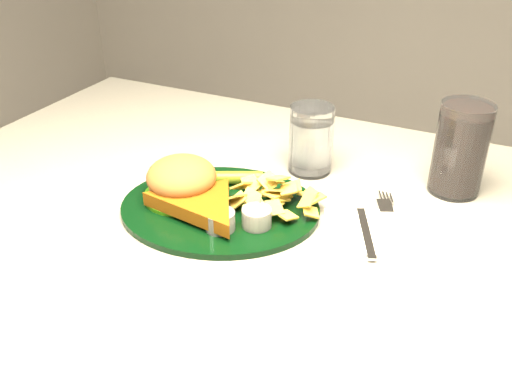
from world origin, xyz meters
TOP-DOWN VIEW (x-y plane):
  - dinner_plate at (-0.08, -0.01)m, footprint 0.35×0.31m
  - water_glass at (-0.01, 0.16)m, footprint 0.09×0.09m
  - cola_glass at (0.22, 0.19)m, footprint 0.10×0.10m
  - fork_napkin at (0.13, 0.02)m, footprint 0.17×0.19m
  - spoon at (-0.15, -0.04)m, footprint 0.05×0.15m

SIDE VIEW (x-z plane):
  - spoon at x=-0.15m, z-range 0.75..0.76m
  - fork_napkin at x=0.13m, z-range 0.75..0.76m
  - dinner_plate at x=-0.08m, z-range 0.75..0.82m
  - water_glass at x=-0.01m, z-range 0.75..0.86m
  - cola_glass at x=0.22m, z-range 0.75..0.89m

